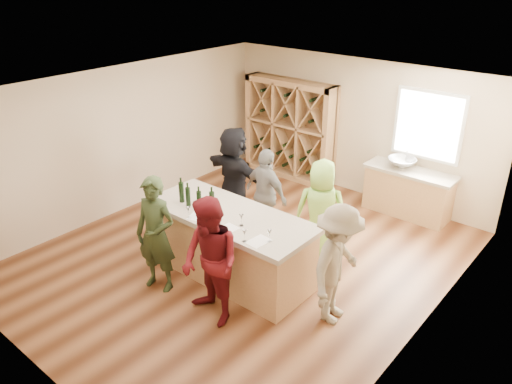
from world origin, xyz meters
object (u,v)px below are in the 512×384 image
Objects in this scene: wine_bottle_b at (188,197)px; tasting_counter_base at (230,247)px; person_far_right at (321,211)px; person_far_left at (234,175)px; person_near_left at (156,235)px; wine_bottle_d at (199,201)px; wine_rack at (290,129)px; person_far_mid at (266,194)px; wine_bottle_e at (212,202)px; person_server at (337,265)px; sink at (402,163)px; person_near_right at (210,262)px; wine_bottle_a at (182,192)px.

tasting_counter_base is at bearing 18.57° from wine_bottle_b.
person_far_left is at bearing -32.59° from person_far_right.
person_near_left reaches higher than wine_bottle_b.
wine_bottle_d is at bearing 121.08° from person_far_left.
wine_rack reaches higher than person_near_left.
wine_bottle_b is 0.18× the size of person_far_mid.
person_server reaches higher than wine_bottle_e.
person_far_mid is (-2.14, 1.15, -0.04)m from person_server.
sink is 0.21× the size of tasting_counter_base.
person_far_right reaches higher than sink.
person_near_right is (1.13, -0.03, 0.01)m from person_near_left.
person_far_mid is (0.11, 1.48, -0.40)m from wine_bottle_d.
sink is (2.70, -0.07, -0.09)m from wine_rack.
person_server is 3.25m from person_far_left.
person_far_right is at bearing 55.12° from wine_bottle_e.
wine_bottle_a is 0.19× the size of person_far_right.
wine_bottle_a reaches higher than wine_bottle_e.
tasting_counter_base is 8.56× the size of wine_bottle_b.
person_server is at bearing 101.05° from person_far_right.
person_server reaches higher than person_far_right.
wine_bottle_b is 1.74m from person_far_left.
sink is 0.30× the size of person_far_left.
person_far_left is (-0.53, 1.63, -0.31)m from wine_bottle_b.
wine_bottle_d is (1.25, -3.98, 0.13)m from wine_rack.
wine_bottle_d is 1.26m from person_near_right.
wine_rack reaches higher than person_far_mid.
tasting_counter_base is at bearing 131.92° from person_near_right.
person_far_right reaches higher than wine_bottle_e.
wine_bottle_e is at bearing -152.84° from tasting_counter_base.
person_server is 1.58m from person_far_right.
sink is at bearing -127.46° from person_far_left.
person_near_left is (1.08, -4.71, -0.21)m from wine_rack.
sink is 4.18m from wine_bottle_d.
wine_bottle_a is at bearing 108.43° from person_far_left.
person_near_right is at bearing 122.34° from person_server.
person_near_left is at bearing 105.76° from person_server.
wine_rack reaches higher than wine_bottle_e.
wine_bottle_e reaches higher than sink.
person_far_left reaches higher than person_near_right.
person_far_mid reaches higher than tasting_counter_base.
wine_bottle_d is 0.16× the size of person_far_left.
wine_bottle_b is at bearing -161.43° from tasting_counter_base.
wine_rack is 3.48m from person_far_right.
wine_bottle_e is 1.80m from person_far_right.
person_far_right is at bearing 43.58° from person_near_left.
wine_bottle_d reaches higher than sink.
person_near_right is (0.77, -0.83, -0.33)m from wine_bottle_e.
person_far_left reaches higher than person_server.
wine_bottle_a is (-1.85, -3.90, 0.23)m from sink.
tasting_counter_base is 8.08× the size of wine_bottle_e.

